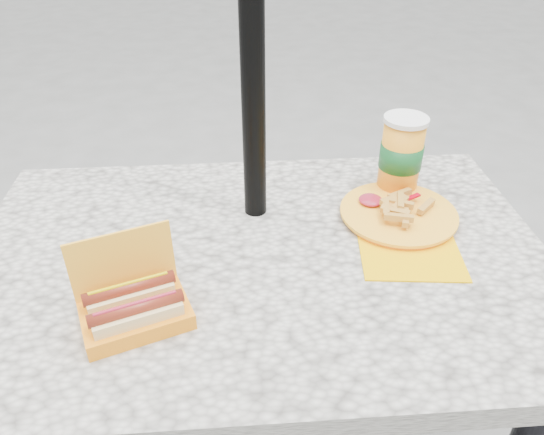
{
  "coord_description": "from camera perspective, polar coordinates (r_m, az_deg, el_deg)",
  "views": [
    {
      "loc": [
        -0.04,
        -0.86,
        1.42
      ],
      "look_at": [
        0.03,
        0.06,
        0.8
      ],
      "focal_mm": 35.0,
      "sensor_mm": 36.0,
      "label": 1
    }
  ],
  "objects": [
    {
      "name": "picnic_table",
      "position": [
        1.17,
        -1.27,
        -8.06
      ],
      "size": [
        1.2,
        0.8,
        0.75
      ],
      "color": "beige",
      "rests_on": "ground"
    },
    {
      "name": "hotdog_box",
      "position": [
        0.96,
        -14.61,
        -9.23
      ],
      "size": [
        0.22,
        0.18,
        0.15
      ],
      "rotation": [
        0.0,
        0.0,
        0.35
      ],
      "color": "#FFAD26",
      "rests_on": "picnic_table"
    },
    {
      "name": "soda_cup",
      "position": [
        1.29,
        13.71,
        6.52
      ],
      "size": [
        0.1,
        0.1,
        0.19
      ],
      "rotation": [
        0.0,
        0.0,
        0.33
      ],
      "color": "orange",
      "rests_on": "picnic_table"
    },
    {
      "name": "fries_plate",
      "position": [
        1.22,
        13.45,
        0.24
      ],
      "size": [
        0.26,
        0.36,
        0.05
      ],
      "rotation": [
        0.0,
        0.0,
        0.21
      ],
      "color": "#FFBA00",
      "rests_on": "picnic_table"
    },
    {
      "name": "umbrella_pole",
      "position": [
        1.07,
        -2.11,
        16.53
      ],
      "size": [
        0.05,
        0.05,
        2.2
      ],
      "primitive_type": "cylinder",
      "color": "black",
      "rests_on": "ground"
    }
  ]
}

